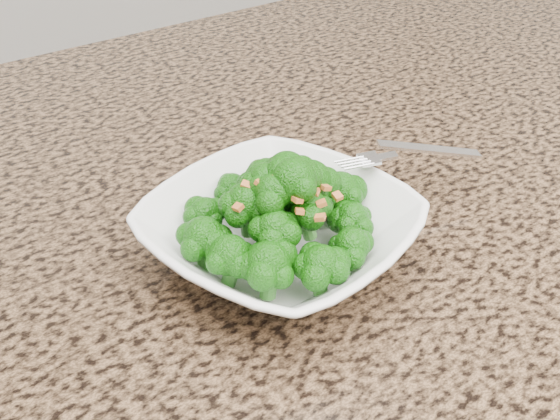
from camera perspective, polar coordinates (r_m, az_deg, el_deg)
granite_counter at (r=0.59m, az=-6.33°, el=-6.16°), size 1.64×1.04×0.03m
bowl at (r=0.57m, az=0.00°, el=-1.98°), size 0.26×0.26×0.05m
broccoli_pile at (r=0.54m, az=0.00°, el=2.81°), size 0.18×0.18×0.06m
garlic_topping at (r=0.52m, az=0.00°, el=5.94°), size 0.11×0.11×0.01m
fork at (r=0.62m, az=8.82°, el=4.39°), size 0.16×0.09×0.01m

